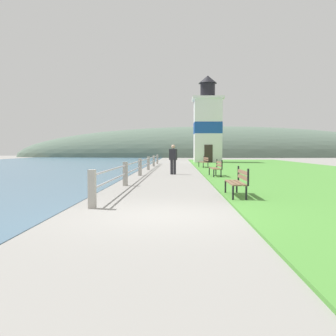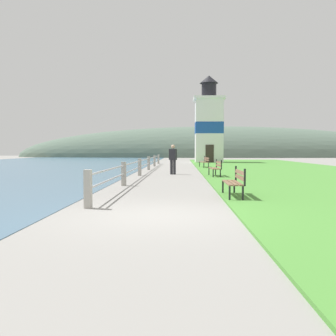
{
  "view_description": "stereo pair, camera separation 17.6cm",
  "coord_description": "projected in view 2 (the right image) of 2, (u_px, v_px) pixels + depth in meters",
  "views": [
    {
      "loc": [
        0.43,
        -8.27,
        1.48
      ],
      "look_at": [
        -0.22,
        15.45,
        0.3
      ],
      "focal_mm": 40.0,
      "sensor_mm": 36.0,
      "label": 1
    },
    {
      "loc": [
        0.6,
        -8.26,
        1.48
      ],
      "look_at": [
        -0.22,
        15.45,
        0.3
      ],
      "focal_mm": 40.0,
      "sensor_mm": 36.0,
      "label": 2
    }
  ],
  "objects": [
    {
      "name": "ground_plane",
      "position": [
        154.0,
        216.0,
        8.34
      ],
      "size": [
        160.0,
        160.0,
        0.0
      ],
      "primitive_type": "plane",
      "color": "gray"
    },
    {
      "name": "seawall_railing",
      "position": [
        145.0,
        163.0,
        24.03
      ],
      "size": [
        0.18,
        29.54,
        0.97
      ],
      "color": "#A8A399",
      "rests_on": "ground_plane"
    },
    {
      "name": "distant_hillside",
      "position": [
        219.0,
        157.0,
        73.67
      ],
      "size": [
        80.0,
        16.0,
        12.0
      ],
      "color": "#566B5B",
      "rests_on": "ground_plane"
    },
    {
      "name": "park_bench_midway",
      "position": [
        216.0,
        167.0,
        19.92
      ],
      "size": [
        0.57,
        1.74,
        0.94
      ],
      "rotation": [
        0.0,
        0.0,
        3.2
      ],
      "color": "brown",
      "rests_on": "ground_plane"
    },
    {
      "name": "park_bench_near",
      "position": [
        235.0,
        180.0,
        11.33
      ],
      "size": [
        0.48,
        1.79,
        0.94
      ],
      "rotation": [
        0.0,
        0.0,
        3.14
      ],
      "color": "brown",
      "rests_on": "ground_plane"
    },
    {
      "name": "grass_verge",
      "position": [
        285.0,
        170.0,
        25.9
      ],
      "size": [
        12.0,
        53.58,
        0.06
      ],
      "color": "#4C8E38",
      "rests_on": "ground_plane"
    },
    {
      "name": "lighthouse",
      "position": [
        209.0,
        126.0,
        42.05
      ],
      "size": [
        3.47,
        3.47,
        9.75
      ],
      "color": "white",
      "rests_on": "ground_plane"
    },
    {
      "name": "park_bench_far",
      "position": [
        205.0,
        161.0,
        29.89
      ],
      "size": [
        0.71,
        2.04,
        0.94
      ],
      "rotation": [
        0.0,
        0.0,
        3.26
      ],
      "color": "brown",
      "rests_on": "ground_plane"
    },
    {
      "name": "person_strolling",
      "position": [
        173.0,
        158.0,
        22.08
      ],
      "size": [
        0.49,
        0.38,
        1.76
      ],
      "rotation": [
        0.0,
        0.0,
        1.18
      ],
      "color": "#28282D",
      "rests_on": "ground_plane"
    }
  ]
}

